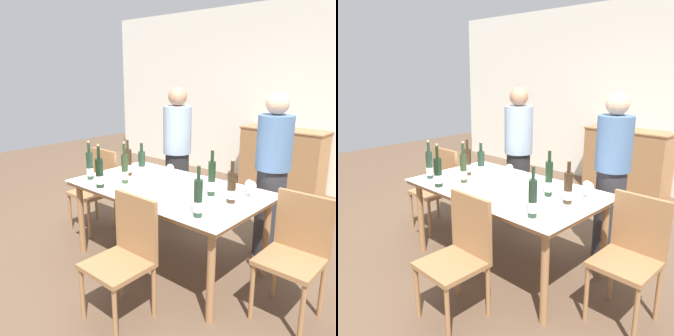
% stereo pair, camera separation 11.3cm
% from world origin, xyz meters
% --- Properties ---
extents(ground_plane, '(12.00, 12.00, 0.00)m').
position_xyz_m(ground_plane, '(0.00, 0.00, 0.00)').
color(ground_plane, brown).
extents(back_wall, '(8.00, 0.10, 2.80)m').
position_xyz_m(back_wall, '(0.00, 3.05, 1.40)').
color(back_wall, silver).
rests_on(back_wall, ground_plane).
extents(sideboard_cabinet, '(1.26, 0.46, 0.96)m').
position_xyz_m(sideboard_cabinet, '(-0.16, 2.76, 0.48)').
color(sideboard_cabinet, '#996B42').
rests_on(sideboard_cabinet, ground_plane).
extents(dining_table, '(1.76, 1.03, 0.76)m').
position_xyz_m(dining_table, '(0.00, 0.00, 0.70)').
color(dining_table, '#996B42').
rests_on(dining_table, ground_plane).
extents(ice_bucket, '(0.21, 0.21, 0.18)m').
position_xyz_m(ice_bucket, '(-0.10, -0.15, 0.86)').
color(ice_bucket, white).
rests_on(ice_bucket, dining_table).
extents(wine_bottle_0, '(0.06, 0.06, 0.39)m').
position_xyz_m(wine_bottle_0, '(-0.38, -0.18, 0.90)').
color(wine_bottle_0, '#28381E').
rests_on(wine_bottle_0, dining_table).
extents(wine_bottle_1, '(0.06, 0.06, 0.38)m').
position_xyz_m(wine_bottle_1, '(-0.73, -0.32, 0.90)').
color(wine_bottle_1, '#1E3323').
rests_on(wine_bottle_1, dining_table).
extents(wine_bottle_2, '(0.07, 0.07, 0.40)m').
position_xyz_m(wine_bottle_2, '(0.61, -0.36, 0.90)').
color(wine_bottle_2, '#1E3323').
rests_on(wine_bottle_2, dining_table).
extents(wine_bottle_3, '(0.07, 0.07, 0.36)m').
position_xyz_m(wine_bottle_3, '(-0.55, 0.02, 0.89)').
color(wine_bottle_3, '#332314').
rests_on(wine_bottle_3, dining_table).
extents(wine_bottle_4, '(0.07, 0.07, 0.36)m').
position_xyz_m(wine_bottle_4, '(0.63, 0.05, 0.89)').
color(wine_bottle_4, '#332314').
rests_on(wine_bottle_4, dining_table).
extents(wine_bottle_5, '(0.07, 0.07, 0.40)m').
position_xyz_m(wine_bottle_5, '(-0.45, -0.41, 0.89)').
color(wine_bottle_5, black).
rests_on(wine_bottle_5, dining_table).
extents(wine_bottle_6, '(0.06, 0.06, 0.41)m').
position_xyz_m(wine_bottle_6, '(0.42, 0.08, 0.91)').
color(wine_bottle_6, black).
rests_on(wine_bottle_6, dining_table).
extents(wine_bottle_7, '(0.07, 0.07, 0.36)m').
position_xyz_m(wine_bottle_7, '(-0.43, 0.08, 0.89)').
color(wine_bottle_7, '#1E3323').
rests_on(wine_bottle_7, dining_table).
extents(wine_glass_0, '(0.07, 0.07, 0.13)m').
position_xyz_m(wine_glass_0, '(0.64, 0.31, 0.85)').
color(wine_glass_0, white).
rests_on(wine_glass_0, dining_table).
extents(wine_glass_1, '(0.08, 0.08, 0.15)m').
position_xyz_m(wine_glass_1, '(0.71, 0.24, 0.87)').
color(wine_glass_1, white).
rests_on(wine_glass_1, dining_table).
extents(wine_glass_2, '(0.08, 0.08, 0.15)m').
position_xyz_m(wine_glass_2, '(0.10, -0.16, 0.87)').
color(wine_glass_2, white).
rests_on(wine_glass_2, dining_table).
extents(wine_glass_3, '(0.08, 0.08, 0.13)m').
position_xyz_m(wine_glass_3, '(-0.20, 0.26, 0.85)').
color(wine_glass_3, white).
rests_on(wine_glass_3, dining_table).
extents(chair_left_end, '(0.42, 0.42, 0.91)m').
position_xyz_m(chair_left_end, '(-1.17, 0.09, 0.52)').
color(chair_left_end, '#996B42').
rests_on(chair_left_end, ground_plane).
extents(chair_near_front, '(0.42, 0.42, 0.91)m').
position_xyz_m(chair_near_front, '(0.25, -0.74, 0.52)').
color(chair_near_front, '#996B42').
rests_on(chair_near_front, ground_plane).
extents(chair_right_end, '(0.42, 0.42, 0.92)m').
position_xyz_m(chair_right_end, '(1.17, 0.08, 0.54)').
color(chair_right_end, '#996B42').
rests_on(chair_right_end, ground_plane).
extents(person_host, '(0.33, 0.33, 1.61)m').
position_xyz_m(person_host, '(-0.63, 0.86, 0.81)').
color(person_host, '#262628').
rests_on(person_host, ground_plane).
extents(person_guest_left, '(0.33, 0.33, 1.61)m').
position_xyz_m(person_guest_left, '(0.62, 0.79, 0.81)').
color(person_guest_left, '#2D2D33').
rests_on(person_guest_left, ground_plane).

